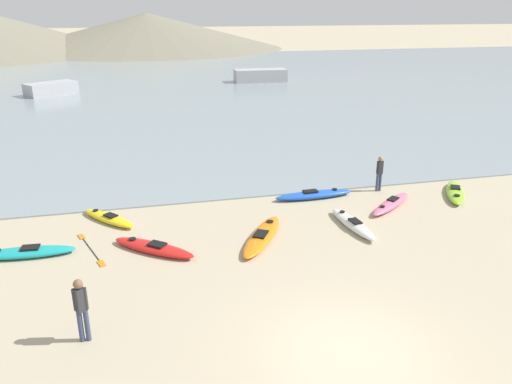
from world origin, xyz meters
name	(u,v)px	position (x,y,z in m)	size (l,w,h in m)	color
ground_plane	(349,352)	(0.00, 0.00, 0.00)	(400.00, 400.00, 0.00)	tan
bay_water	(175,83)	(0.00, 45.33, 0.03)	(160.00, 70.00, 0.06)	gray
far_hill_right	(147,31)	(-0.88, 93.56, 3.26)	(51.99, 51.99, 6.52)	gray
kayak_on_sand_0	(26,252)	(-8.24, 6.95, 0.15)	(3.15, 0.90, 0.34)	teal
kayak_on_sand_1	(314,195)	(2.64, 9.69, 0.16)	(3.44, 0.75, 0.36)	blue
kayak_on_sand_2	(391,204)	(5.33, 7.98, 0.15)	(2.76, 2.31, 0.35)	#E5668C
kayak_on_sand_3	(262,236)	(-0.48, 6.34, 0.14)	(2.48, 3.41, 0.32)	orange
kayak_on_sand_4	(353,224)	(3.00, 6.51, 0.15)	(0.87, 3.04, 0.35)	white
kayak_on_sand_5	(109,218)	(-5.72, 9.22, 0.14)	(2.22, 2.51, 0.32)	yellow
kayak_on_sand_6	(154,248)	(-4.20, 6.32, 0.14)	(2.87, 2.52, 0.33)	red
kayak_on_sand_7	(455,192)	(8.64, 8.53, 0.16)	(2.11, 2.92, 0.36)	#8CCC2D
person_near_foreground	(81,306)	(-6.05, 1.94, 0.96)	(0.34, 0.29, 1.68)	#384260
person_near_waterline	(380,171)	(5.70, 9.86, 0.91)	(0.32, 0.22, 1.58)	#384260
moored_boat_0	(51,89)	(-11.67, 40.10, 0.61)	(4.77, 4.15, 1.10)	#B2B2B7
moored_boat_1	(260,75)	(8.92, 43.68, 0.71)	(5.56, 2.37, 1.30)	#B2B2B7
loose_paddle	(91,249)	(-6.24, 6.94, 0.01)	(1.09, 2.68, 0.03)	black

